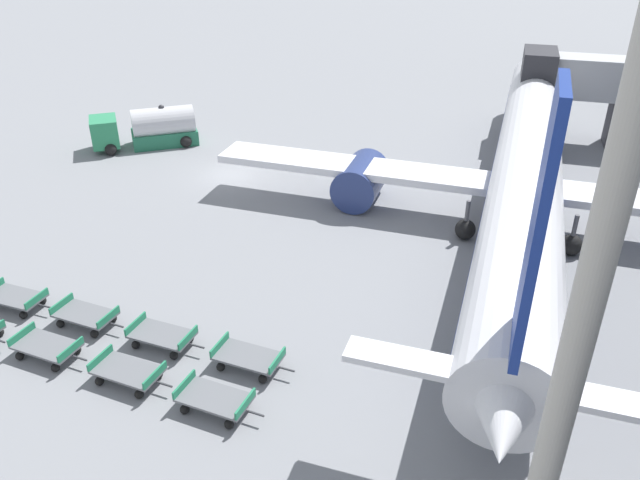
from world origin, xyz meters
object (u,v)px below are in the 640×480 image
Objects in this scene: baggage_dolly_row_near_col_c at (128,372)px; baggage_dolly_row_mid_a_col_c at (162,336)px; baggage_dolly_row_mid_a_col_b at (86,316)px; baggage_dolly_row_mid_a_col_d at (248,358)px; baggage_dolly_row_near_col_b at (47,347)px; baggage_dolly_row_mid_a_col_a at (16,298)px; fuel_tanker_primary at (152,129)px; baggage_dolly_row_near_col_d at (215,400)px; airplane at (527,171)px.

baggage_dolly_row_mid_a_col_c is (-0.17, 2.41, 0.00)m from baggage_dolly_row_near_col_c.
baggage_dolly_row_mid_a_col_b and baggage_dolly_row_mid_a_col_d have the same top height.
baggage_dolly_row_near_col_b and baggage_dolly_row_mid_a_col_a have the same top height.
baggage_dolly_row_mid_a_col_c is at bearing -51.83° from fuel_tanker_primary.
baggage_dolly_row_mid_a_col_c is at bearing 150.42° from baggage_dolly_row_near_col_d.
baggage_dolly_row_mid_a_col_a is at bearing 166.42° from baggage_dolly_row_near_col_c.
fuel_tanker_primary reaches higher than baggage_dolly_row_mid_a_col_d.
fuel_tanker_primary reaches higher than baggage_dolly_row_mid_a_col_c.
baggage_dolly_row_mid_a_col_b is at bearing -176.90° from baggage_dolly_row_mid_a_col_d.
baggage_dolly_row_mid_a_col_b is at bearing -177.32° from baggage_dolly_row_mid_a_col_c.
fuel_tanker_primary is 2.17× the size of baggage_dolly_row_near_col_b.
baggage_dolly_row_mid_a_col_d is (-7.94, -18.11, -2.58)m from airplane.
baggage_dolly_row_mid_a_col_b is at bearing 92.70° from baggage_dolly_row_near_col_b.
airplane is 13.23× the size of baggage_dolly_row_mid_a_col_b.
baggage_dolly_row_mid_a_col_d is at bearing 19.47° from baggage_dolly_row_near_col_b.
baggage_dolly_row_near_col_d is 12.16m from baggage_dolly_row_mid_a_col_a.
baggage_dolly_row_near_col_d and baggage_dolly_row_mid_a_col_a have the same top height.
baggage_dolly_row_mid_a_col_a is at bearing -176.62° from baggage_dolly_row_mid_a_col_d.
baggage_dolly_row_near_col_c is 8.32m from baggage_dolly_row_mid_a_col_a.
fuel_tanker_primary is 29.46m from baggage_dolly_row_near_col_d.
baggage_dolly_row_mid_a_col_b is (-4.16, 2.22, 0.00)m from baggage_dolly_row_near_col_c.
fuel_tanker_primary is 2.15× the size of baggage_dolly_row_mid_a_col_a.
baggage_dolly_row_near_col_b is 2.37m from baggage_dolly_row_mid_a_col_b.
baggage_dolly_row_near_col_c is at bearing -85.89° from baggage_dolly_row_mid_a_col_c.
baggage_dolly_row_mid_a_col_b is 3.99m from baggage_dolly_row_mid_a_col_c.
baggage_dolly_row_near_col_d is 8.37m from baggage_dolly_row_mid_a_col_b.
baggage_dolly_row_near_col_d is at bearing 1.61° from baggage_dolly_row_near_col_b.
baggage_dolly_row_mid_a_col_c is at bearing -123.13° from airplane.
baggage_dolly_row_mid_a_col_d is (3.87, 2.66, 0.00)m from baggage_dolly_row_near_col_c.
baggage_dolly_row_mid_a_col_c is (-4.10, 2.33, 0.00)m from baggage_dolly_row_near_col_d.
fuel_tanker_primary is 25.05m from baggage_dolly_row_mid_a_col_c.
baggage_dolly_row_near_col_c is 4.69m from baggage_dolly_row_mid_a_col_d.
baggage_dolly_row_near_col_b is at bearing -160.53° from baggage_dolly_row_mid_a_col_d.
airplane reaches higher than baggage_dolly_row_mid_a_col_b.
baggage_dolly_row_mid_a_col_a is (7.55, -20.14, -0.80)m from fuel_tanker_primary.
baggage_dolly_row_near_col_c is 1.00× the size of baggage_dolly_row_mid_a_col_b.
airplane is 13.23× the size of baggage_dolly_row_near_col_b.
baggage_dolly_row_near_col_c is (15.65, -22.10, -0.80)m from fuel_tanker_primary.
baggage_dolly_row_mid_a_col_c and baggage_dolly_row_mid_a_col_d have the same top height.
baggage_dolly_row_mid_a_col_b is (-8.09, 2.14, 0.00)m from baggage_dolly_row_near_col_d.
baggage_dolly_row_near_col_d is at bearing -29.58° from baggage_dolly_row_mid_a_col_c.
baggage_dolly_row_near_col_d is (7.98, 0.22, 0.00)m from baggage_dolly_row_near_col_b.
baggage_dolly_row_near_col_b is at bearing -27.39° from baggage_dolly_row_mid_a_col_a.
baggage_dolly_row_near_col_d is 1.00× the size of baggage_dolly_row_mid_a_col_b.
baggage_dolly_row_mid_a_col_b is (-15.97, -18.55, -2.58)m from airplane.
baggage_dolly_row_mid_a_col_d is at bearing 91.31° from baggage_dolly_row_near_col_d.
baggage_dolly_row_near_col_b is 1.00× the size of baggage_dolly_row_mid_a_col_d.
airplane is at bearing -2.76° from fuel_tanker_primary.
baggage_dolly_row_near_col_c and baggage_dolly_row_mid_a_col_b have the same top height.
baggage_dolly_row_near_col_b is 4.64m from baggage_dolly_row_mid_a_col_c.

